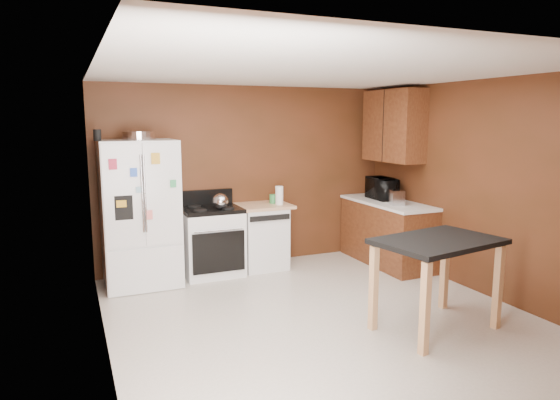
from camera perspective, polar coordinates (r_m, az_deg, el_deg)
floor at (r=5.33m, az=4.86°, el=-13.35°), size 4.50×4.50×0.00m
ceiling at (r=4.95m, az=5.26°, el=14.48°), size 4.50×4.50×0.00m
wall_back at (r=7.03m, az=-3.63°, el=2.72°), size 4.20×0.00×4.20m
wall_front at (r=3.23m, az=24.34°, el=-5.83°), size 4.20×0.00×4.20m
wall_left at (r=4.42m, az=-19.76°, el=-1.68°), size 0.00×4.50×4.50m
wall_right at (r=6.25m, az=22.29°, el=1.23°), size 0.00×4.50×4.50m
roasting_pan at (r=6.29m, az=-15.81°, el=7.12°), size 0.41×0.41×0.10m
pen_cup at (r=6.09m, az=-20.16°, el=6.98°), size 0.09×0.09×0.13m
kettle at (r=6.45m, az=-6.83°, el=-0.15°), size 0.20×0.20×0.20m
paper_towel at (r=6.81m, az=-0.09°, el=0.54°), size 0.11×0.11×0.25m
green_canister at (r=6.92m, az=-0.76°, el=0.13°), size 0.12×0.12×0.12m
toaster at (r=6.95m, az=13.13°, el=0.33°), size 0.25×0.31×0.20m
microwave at (r=7.37m, az=11.59°, el=1.21°), size 0.38×0.53×0.28m
refrigerator at (r=6.35m, az=-15.70°, el=-1.50°), size 0.90×0.80×1.80m
gas_range at (r=6.68m, az=-7.82°, el=-4.58°), size 0.76×0.68×1.10m
dishwasher at (r=6.92m, az=-2.10°, el=-4.09°), size 0.78×0.63×0.89m
right_cabinets at (r=7.25m, az=12.33°, el=-0.02°), size 0.63×1.58×2.45m
island at (r=5.07m, az=17.57°, el=-5.85°), size 1.29×0.97×0.91m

